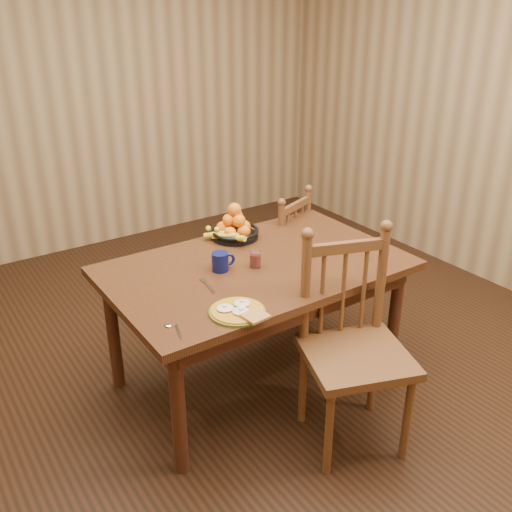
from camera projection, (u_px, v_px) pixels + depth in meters
room at (256, 156)px, 2.84m from camera, size 4.52×5.02×2.72m
dining_table at (256, 278)px, 3.13m from camera, size 1.60×1.00×0.75m
chair_far at (277, 255)px, 3.94m from camera, size 0.52×0.51×0.90m
chair_near at (353, 347)px, 2.77m from camera, size 0.62×0.60×1.07m
breakfast_plate at (238, 311)px, 2.61m from camera, size 0.26×0.29×0.04m
fork at (208, 285)px, 2.87m from camera, size 0.05×0.18×0.00m
spoon at (172, 327)px, 2.50m from camera, size 0.05×0.16×0.01m
coffee_mug at (221, 261)px, 3.01m from camera, size 0.13×0.09×0.10m
juice_glass at (255, 260)px, 3.05m from camera, size 0.06×0.06×0.09m
fruit_bowl at (234, 228)px, 3.40m from camera, size 0.32×0.32×0.22m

